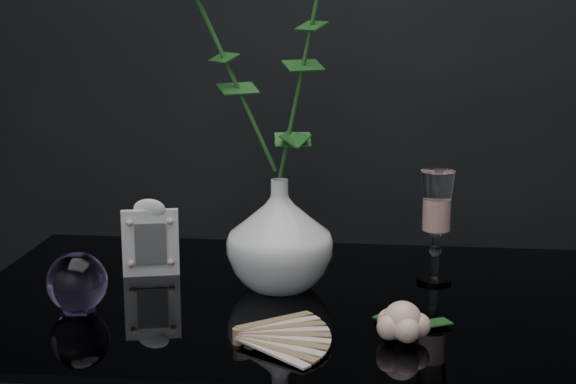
% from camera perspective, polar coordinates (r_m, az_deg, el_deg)
% --- Properties ---
extents(vase, '(0.18, 0.18, 0.16)m').
position_cam_1_polar(vase, '(1.28, -0.54, -2.76)').
color(vase, white).
rests_on(vase, table).
extents(wine_glass, '(0.06, 0.06, 0.17)m').
position_cam_1_polar(wine_glass, '(1.32, 9.55, -2.25)').
color(wine_glass, white).
rests_on(wine_glass, table).
extents(picture_frame, '(0.10, 0.09, 0.12)m').
position_cam_1_polar(picture_frame, '(1.36, -8.89, -2.91)').
color(picture_frame, white).
rests_on(picture_frame, table).
extents(paperweight, '(0.09, 0.09, 0.08)m').
position_cam_1_polar(paperweight, '(1.23, -13.48, -5.69)').
color(paperweight, '#A07CCA').
rests_on(paperweight, table).
extents(paper_fan, '(0.26, 0.22, 0.02)m').
position_cam_1_polar(paper_fan, '(1.10, -3.24, -9.19)').
color(paper_fan, beige).
rests_on(paper_fan, table).
extents(loose_rose, '(0.12, 0.15, 0.05)m').
position_cam_1_polar(loose_rose, '(1.11, 7.41, -8.29)').
color(loose_rose, '#FFBEA4').
rests_on(loose_rose, table).
extents(roses, '(0.28, 0.10, 0.44)m').
position_cam_1_polar(roses, '(1.24, -1.39, 9.84)').
color(roses, '#EAA89C').
rests_on(roses, vase).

